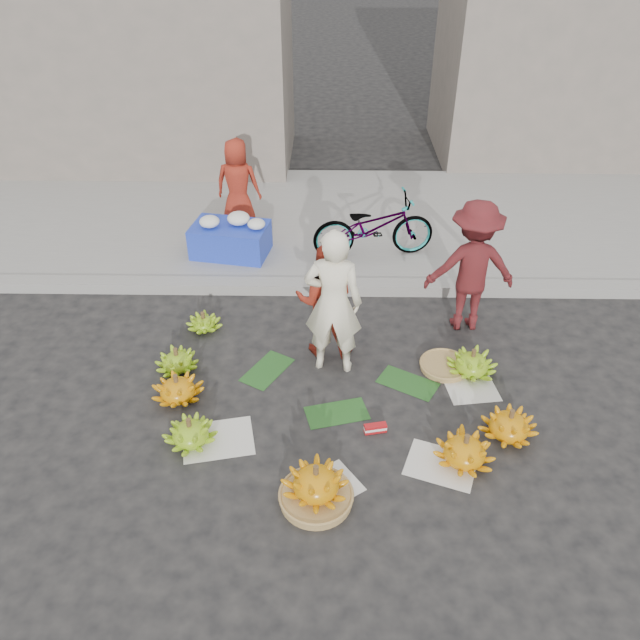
{
  "coord_description": "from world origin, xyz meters",
  "views": [
    {
      "loc": [
        -0.2,
        -5.03,
        4.61
      ],
      "look_at": [
        -0.29,
        0.52,
        0.7
      ],
      "focal_mm": 35.0,
      "sensor_mm": 36.0,
      "label": 1
    }
  ],
  "objects_px": {
    "banana_bunch_0": "(177,389)",
    "bicycle": "(374,227)",
    "vendor_cream": "(333,303)",
    "banana_bunch_4": "(509,425)",
    "flower_table": "(231,238)"
  },
  "relations": [
    {
      "from": "banana_bunch_0",
      "to": "bicycle",
      "type": "distance_m",
      "value": 3.8
    },
    {
      "from": "banana_bunch_0",
      "to": "vendor_cream",
      "type": "height_order",
      "value": "vendor_cream"
    },
    {
      "from": "banana_bunch_4",
      "to": "vendor_cream",
      "type": "height_order",
      "value": "vendor_cream"
    },
    {
      "from": "bicycle",
      "to": "banana_bunch_0",
      "type": "bearing_deg",
      "value": 134.27
    },
    {
      "from": "flower_table",
      "to": "banana_bunch_4",
      "type": "bearing_deg",
      "value": -37.1
    },
    {
      "from": "vendor_cream",
      "to": "flower_table",
      "type": "bearing_deg",
      "value": -52.54
    },
    {
      "from": "banana_bunch_4",
      "to": "bicycle",
      "type": "relative_size",
      "value": 0.41
    },
    {
      "from": "banana_bunch_0",
      "to": "vendor_cream",
      "type": "bearing_deg",
      "value": 19.8
    },
    {
      "from": "flower_table",
      "to": "bicycle",
      "type": "bearing_deg",
      "value": 9.95
    },
    {
      "from": "banana_bunch_0",
      "to": "banana_bunch_4",
      "type": "bearing_deg",
      "value": -8.18
    },
    {
      "from": "banana_bunch_4",
      "to": "vendor_cream",
      "type": "relative_size",
      "value": 0.41
    },
    {
      "from": "banana_bunch_0",
      "to": "bicycle",
      "type": "height_order",
      "value": "bicycle"
    },
    {
      "from": "vendor_cream",
      "to": "bicycle",
      "type": "height_order",
      "value": "vendor_cream"
    },
    {
      "from": "banana_bunch_4",
      "to": "vendor_cream",
      "type": "distance_m",
      "value": 2.21
    },
    {
      "from": "banana_bunch_4",
      "to": "flower_table",
      "type": "distance_m",
      "value": 4.81
    }
  ]
}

